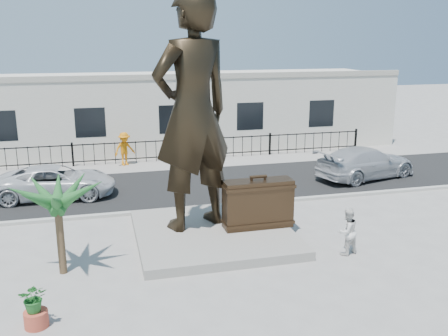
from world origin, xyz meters
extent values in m
plane|color=#9E9991|center=(0.00, 0.00, 0.00)|extent=(100.00, 100.00, 0.00)
cube|color=black|center=(0.00, 8.00, 0.01)|extent=(40.00, 7.00, 0.01)
cube|color=#A5A399|center=(0.00, 4.50, 0.06)|extent=(40.00, 0.25, 0.12)
cube|color=#9E9991|center=(0.00, 12.00, 0.01)|extent=(40.00, 2.50, 0.02)
cube|color=gray|center=(-0.50, 1.50, 0.15)|extent=(5.20, 5.20, 0.30)
cube|color=black|center=(0.00, 12.80, 0.60)|extent=(22.00, 0.10, 1.20)
cube|color=silver|center=(0.00, 17.00, 2.20)|extent=(28.00, 7.00, 4.40)
imported|color=black|center=(-1.06, 2.04, 4.25)|extent=(3.37, 2.82, 7.89)
cube|color=#332315|center=(1.04, 1.37, 1.13)|extent=(2.36, 0.76, 1.66)
imported|color=silver|center=(3.25, -0.84, 0.76)|extent=(0.87, 0.76, 1.52)
imported|color=silver|center=(-5.98, 7.48, 0.69)|extent=(5.04, 2.53, 1.37)
imported|color=#AEAFB3|center=(8.37, 7.00, 0.77)|extent=(5.59, 3.39, 1.52)
imported|color=orange|center=(-2.82, 12.34, 0.91)|extent=(1.32, 1.08, 1.78)
cylinder|color=#B54430|center=(-5.79, -2.77, 0.20)|extent=(0.56, 0.56, 0.40)
imported|color=#1F6123|center=(-5.79, -2.77, 0.75)|extent=(0.66, 0.58, 0.71)
camera|label=1|loc=(-4.08, -14.00, 6.62)|focal=40.00mm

